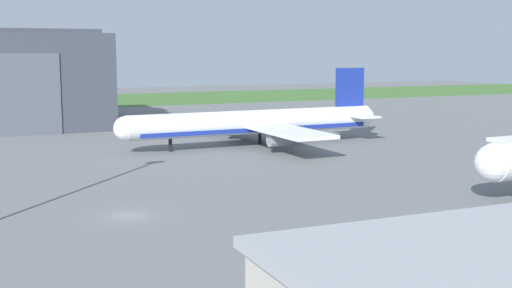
# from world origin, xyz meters

# --- Properties ---
(ground_plane) EXTENTS (440.00, 440.00, 0.00)m
(ground_plane) POSITION_xyz_m (0.00, 0.00, 0.00)
(ground_plane) COLOR slate
(grass_field_strip) EXTENTS (440.00, 56.00, 0.08)m
(grass_field_strip) POSITION_xyz_m (0.00, 151.36, 0.04)
(grass_field_strip) COLOR #426B30
(grass_field_strip) RESTS_ON ground_plane
(airliner_far_right) EXTENTS (47.33, 38.82, 12.82)m
(airliner_far_right) POSITION_xyz_m (29.98, 38.29, 3.87)
(airliner_far_right) COLOR white
(airliner_far_right) RESTS_ON ground_plane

